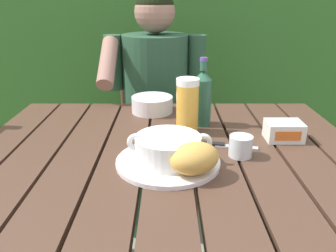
% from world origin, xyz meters
% --- Properties ---
extents(dining_table, '(1.16, 0.90, 0.72)m').
position_xyz_m(dining_table, '(-0.00, 0.00, 0.63)').
color(dining_table, '#483023').
rests_on(dining_table, ground_plane).
extents(hedge_backdrop, '(3.73, 0.83, 2.47)m').
position_xyz_m(hedge_backdrop, '(-0.07, 1.58, 0.89)').
color(hedge_backdrop, '#2E5E24').
rests_on(hedge_backdrop, ground_plane).
extents(chair_near_diner, '(0.44, 0.45, 0.90)m').
position_xyz_m(chair_near_diner, '(-0.06, 0.88, 0.45)').
color(chair_near_diner, '#4D2C22').
rests_on(chair_near_diner, ground_plane).
extents(person_eating, '(0.48, 0.47, 1.19)m').
position_xyz_m(person_eating, '(-0.06, 0.68, 0.70)').
color(person_eating, '#274B33').
rests_on(person_eating, ground_plane).
extents(serving_plate, '(0.28, 0.28, 0.01)m').
position_xyz_m(serving_plate, '(0.00, -0.10, 0.73)').
color(serving_plate, white).
rests_on(serving_plate, dining_table).
extents(soup_bowl, '(0.23, 0.18, 0.08)m').
position_xyz_m(soup_bowl, '(0.00, -0.10, 0.77)').
color(soup_bowl, white).
rests_on(soup_bowl, serving_plate).
extents(bread_roll, '(0.16, 0.15, 0.08)m').
position_xyz_m(bread_roll, '(0.07, -0.17, 0.77)').
color(bread_roll, gold).
rests_on(bread_roll, serving_plate).
extents(beer_glass, '(0.07, 0.07, 0.18)m').
position_xyz_m(beer_glass, '(0.06, 0.13, 0.81)').
color(beer_glass, gold).
rests_on(beer_glass, dining_table).
extents(beer_bottle, '(0.06, 0.06, 0.23)m').
position_xyz_m(beer_bottle, '(0.12, 0.20, 0.82)').
color(beer_bottle, '#27563E').
rests_on(beer_bottle, dining_table).
extents(water_glass_small, '(0.07, 0.07, 0.06)m').
position_xyz_m(water_glass_small, '(0.20, -0.05, 0.75)').
color(water_glass_small, silver).
rests_on(water_glass_small, dining_table).
extents(butter_tub, '(0.11, 0.09, 0.06)m').
position_xyz_m(butter_tub, '(0.36, 0.06, 0.75)').
color(butter_tub, white).
rests_on(butter_tub, dining_table).
extents(table_knife, '(0.17, 0.05, 0.01)m').
position_xyz_m(table_knife, '(0.17, 0.01, 0.73)').
color(table_knife, silver).
rests_on(table_knife, dining_table).
extents(diner_bowl, '(0.16, 0.16, 0.06)m').
position_xyz_m(diner_bowl, '(-0.06, 0.34, 0.75)').
color(diner_bowl, white).
rests_on(diner_bowl, dining_table).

